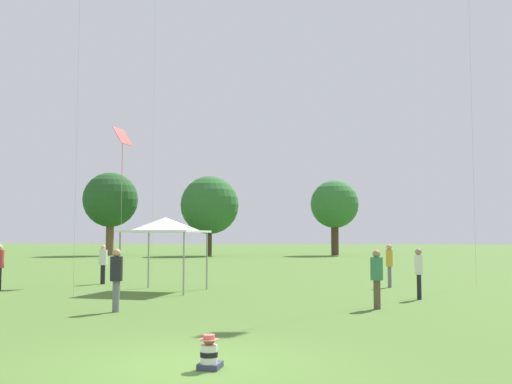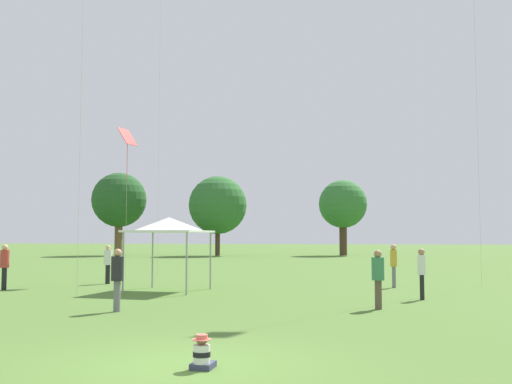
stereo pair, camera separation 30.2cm
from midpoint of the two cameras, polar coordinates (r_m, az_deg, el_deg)
ground_plane at (r=10.63m, az=-6.14°, el=-16.13°), size 300.00×300.00×0.00m
seated_toddler at (r=10.29m, az=-4.29°, el=-15.13°), size 0.37×0.47×0.58m
person_standing_0 at (r=26.37m, az=13.30°, el=-6.41°), size 0.40×0.40×1.83m
person_standing_1 at (r=18.03m, az=-12.60°, el=-7.62°), size 0.46×0.46×1.82m
person_standing_2 at (r=21.64m, az=15.89°, el=-7.00°), size 0.33×0.33×1.76m
person_standing_3 at (r=18.57m, az=12.00°, el=-7.65°), size 0.42×0.42×1.77m
person_standing_4 at (r=26.55m, az=-22.52°, el=-6.23°), size 0.51×0.51×1.85m
person_standing_5 at (r=28.50m, az=-13.62°, el=-6.39°), size 0.44×0.44×1.77m
canopy_tent at (r=24.27m, az=-7.95°, el=-3.16°), size 3.18×3.18×2.94m
kite_1 at (r=29.86m, az=-11.86°, el=4.81°), size 0.72×1.06×7.43m
distant_tree_0 at (r=69.69m, az=-12.79°, el=-0.78°), size 6.18×6.18×9.37m
distant_tree_1 at (r=68.51m, az=8.39°, el=-1.19°), size 5.44×5.44×8.53m
distant_tree_2 at (r=66.76m, az=-3.53°, el=-1.26°), size 6.46×6.46×8.86m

